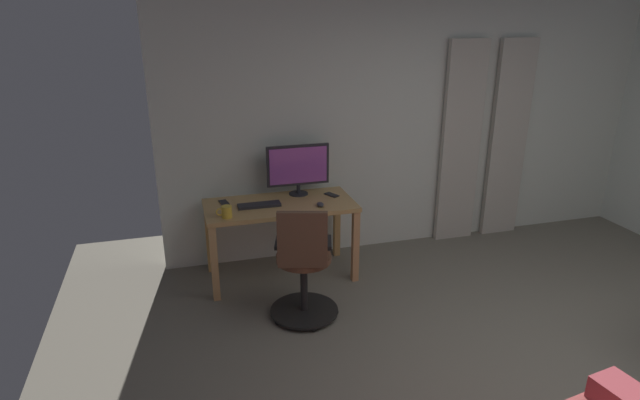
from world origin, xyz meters
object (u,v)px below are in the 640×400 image
object	(u,v)px
office_chair	(303,268)
computer_keyboard	(259,205)
computer_monitor	(298,167)
cell_phone_face_up	(332,195)
cell_phone_by_monitor	(224,203)
mug_coffee	(226,212)
desk	(280,214)
computer_mouse	(320,204)

from	to	relation	value
office_chair	computer_keyboard	world-z (taller)	office_chair
office_chair	computer_monitor	distance (m)	1.14
office_chair	computer_monitor	world-z (taller)	computer_monitor
computer_keyboard	cell_phone_face_up	world-z (taller)	computer_keyboard
cell_phone_by_monitor	mug_coffee	bearing A→B (deg)	77.54
desk	computer_mouse	world-z (taller)	computer_mouse
computer_mouse	mug_coffee	xyz separation A→B (m)	(0.83, 0.04, 0.03)
computer_monitor	cell_phone_face_up	size ratio (longest dim) A/B	4.12
computer_mouse	mug_coffee	distance (m)	0.83
desk	cell_phone_by_monitor	bearing A→B (deg)	-16.54
computer_keyboard	computer_mouse	size ratio (longest dim) A/B	3.80
office_chair	mug_coffee	xyz separation A→B (m)	(0.52, -0.57, 0.32)
computer_monitor	mug_coffee	world-z (taller)	computer_monitor
office_chair	computer_mouse	distance (m)	0.74
computer_keyboard	mug_coffee	xyz separation A→B (m)	(0.31, 0.19, 0.04)
computer_monitor	mug_coffee	distance (m)	0.86
office_chair	cell_phone_by_monitor	size ratio (longest dim) A/B	6.85
desk	computer_keyboard	distance (m)	0.22
desk	cell_phone_face_up	size ratio (longest dim) A/B	9.36
computer_monitor	computer_mouse	size ratio (longest dim) A/B	5.93
cell_phone_face_up	desk	bearing A→B (deg)	-18.06
desk	office_chair	distance (m)	0.80
computer_mouse	computer_keyboard	bearing A→B (deg)	-15.87
computer_keyboard	cell_phone_by_monitor	world-z (taller)	computer_keyboard
desk	computer_monitor	distance (m)	0.48
desk	mug_coffee	bearing A→B (deg)	23.22
cell_phone_by_monitor	office_chair	bearing A→B (deg)	108.79
computer_mouse	office_chair	bearing A→B (deg)	62.81
computer_keyboard	computer_mouse	world-z (taller)	computer_mouse
office_chair	computer_monitor	xyz separation A→B (m)	(-0.20, -0.98, 0.54)
computer_monitor	cell_phone_by_monitor	distance (m)	0.76
cell_phone_face_up	computer_mouse	bearing A→B (deg)	27.27
computer_monitor	mug_coffee	xyz separation A→B (m)	(0.72, 0.42, -0.22)
office_chair	mug_coffee	world-z (taller)	office_chair
computer_keyboard	cell_phone_face_up	xyz separation A→B (m)	(-0.71, -0.11, -0.01)
cell_phone_face_up	mug_coffee	world-z (taller)	mug_coffee
desk	computer_mouse	distance (m)	0.39
desk	computer_monitor	bearing A→B (deg)	-137.86
desk	computer_keyboard	size ratio (longest dim) A/B	3.55
computer_keyboard	computer_mouse	distance (m)	0.54
cell_phone_face_up	office_chair	bearing A→B (deg)	33.00
computer_mouse	desk	bearing A→B (deg)	-27.61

